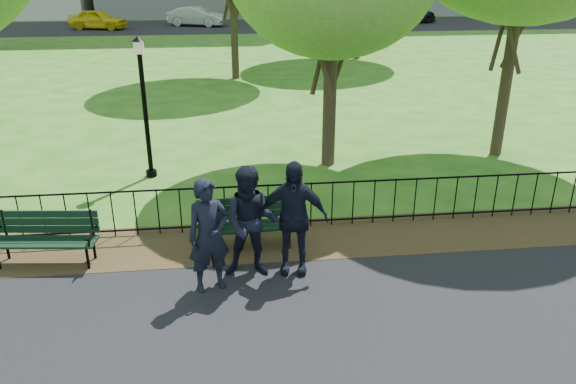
{
  "coord_description": "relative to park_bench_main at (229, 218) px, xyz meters",
  "views": [
    {
      "loc": [
        -0.12,
        -7.41,
        4.74
      ],
      "look_at": [
        0.91,
        1.5,
        0.94
      ],
      "focal_mm": 35.0,
      "sensor_mm": 36.0,
      "label": 1
    }
  ],
  "objects": [
    {
      "name": "park_bench_main",
      "position": [
        0.0,
        0.0,
        0.0
      ],
      "size": [
        1.7,
        0.61,
        0.95
      ],
      "rotation": [
        0.0,
        0.0,
        0.05
      ],
      "color": "black",
      "rests_on": "ground"
    },
    {
      "name": "ground",
      "position": [
        0.13,
        -1.28,
        -0.6
      ],
      "size": [
        120.0,
        120.0,
        0.0
      ],
      "primitive_type": "plane",
      "color": "#276019"
    },
    {
      "name": "sedan_dark",
      "position": [
        13.85,
        34.13,
        0.13
      ],
      "size": [
        5.34,
        3.33,
        1.44
      ],
      "primitive_type": "imported",
      "rotation": [
        0.0,
        0.0,
        1.85
      ],
      "color": "black",
      "rests_on": "far_street"
    },
    {
      "name": "lamppost",
      "position": [
        -1.74,
        3.76,
        1.13
      ],
      "size": [
        0.28,
        0.28,
        3.17
      ],
      "color": "black",
      "rests_on": "ground"
    },
    {
      "name": "park_bench_left_a",
      "position": [
        -3.0,
        -0.07,
        -0.05
      ],
      "size": [
        1.72,
        0.7,
        0.95
      ],
      "rotation": [
        0.0,
        0.0,
        -0.11
      ],
      "color": "black",
      "rests_on": "ground"
    },
    {
      "name": "person_left",
      "position": [
        -0.31,
        -1.2,
        0.3
      ],
      "size": [
        0.75,
        0.61,
        1.78
      ],
      "primitive_type": "imported",
      "rotation": [
        0.0,
        0.0,
        0.32
      ],
      "color": "black",
      "rests_on": "asphalt_path"
    },
    {
      "name": "dirt_strip",
      "position": [
        0.13,
        0.22,
        -0.58
      ],
      "size": [
        60.0,
        1.6,
        0.01
      ],
      "primitive_type": "cube",
      "color": "#342815",
      "rests_on": "ground"
    },
    {
      "name": "person_right",
      "position": [
        0.99,
        -0.84,
        0.35
      ],
      "size": [
        1.16,
        0.63,
        1.88
      ],
      "primitive_type": "imported",
      "rotation": [
        0.0,
        0.0,
        -0.17
      ],
      "color": "black",
      "rests_on": "asphalt_path"
    },
    {
      "name": "far_street",
      "position": [
        0.13,
        33.72,
        -0.59
      ],
      "size": [
        70.0,
        9.0,
        0.01
      ],
      "primitive_type": "cube",
      "color": "black",
      "rests_on": "ground"
    },
    {
      "name": "person_mid",
      "position": [
        0.34,
        -0.87,
        0.32
      ],
      "size": [
        0.93,
        0.55,
        1.82
      ],
      "primitive_type": "imported",
      "rotation": [
        0.0,
        0.0,
        -0.11
      ],
      "color": "black",
      "rests_on": "asphalt_path"
    },
    {
      "name": "sedan_silver",
      "position": [
        -1.68,
        33.92,
        0.09
      ],
      "size": [
        4.35,
        2.84,
        1.35
      ],
      "primitive_type": "imported",
      "rotation": [
        0.0,
        0.0,
        1.19
      ],
      "color": "#B5B8BE",
      "rests_on": "far_street"
    },
    {
      "name": "iron_fence",
      "position": [
        0.13,
        0.72,
        -0.1
      ],
      "size": [
        24.06,
        0.06,
        1.0
      ],
      "color": "black",
      "rests_on": "ground"
    },
    {
      "name": "taxi",
      "position": [
        -8.39,
        32.79,
        0.08
      ],
      "size": [
        4.21,
        2.63,
        1.34
      ],
      "primitive_type": "imported",
      "rotation": [
        0.0,
        0.0,
        1.28
      ],
      "color": "yellow",
      "rests_on": "far_street"
    }
  ]
}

